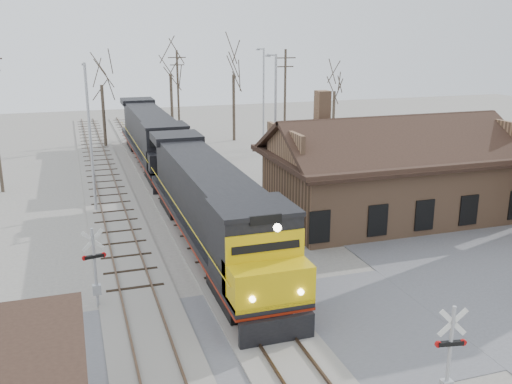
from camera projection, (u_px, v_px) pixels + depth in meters
ground at (273, 339)px, 21.81m from camera, size 140.00×140.00×0.00m
road at (273, 339)px, 21.81m from camera, size 60.00×9.00×0.03m
track_main at (192, 219)px, 35.51m from camera, size 3.40×90.00×0.24m
track_siding at (118, 227)px, 34.16m from camera, size 3.40×90.00×0.24m
depot at (388, 179)px, 35.73m from camera, size 15.20×9.31×7.90m
locomotive_lead at (212, 207)px, 29.88m from camera, size 3.18×21.31×4.73m
locomotive_trailing at (152, 137)px, 49.61m from camera, size 3.18×21.31×4.48m
crossbuck_near at (449, 361)px, 17.36m from camera, size 1.00×0.29×3.52m
crossbuck_far at (95, 270)px, 23.93m from camera, size 1.01×0.29×3.56m
streetlight_a at (90, 131)px, 36.02m from camera, size 0.25×2.04×9.52m
streetlight_b at (275, 117)px, 40.35m from camera, size 0.25×2.04×9.86m
streetlight_c at (263, 96)px, 53.90m from camera, size 0.25×2.04×9.86m
utility_pole_b at (178, 91)px, 63.94m from camera, size 2.00×0.24×9.35m
utility_pole_c at (285, 99)px, 54.24m from camera, size 2.00×0.24×9.75m
tree_b at (101, 75)px, 56.09m from camera, size 4.15×4.15×10.17m
tree_c at (170, 64)px, 62.07m from camera, size 4.55×4.55×11.14m
tree_d at (233, 64)px, 59.32m from camera, size 4.64×4.64×11.37m
tree_e at (335, 84)px, 61.24m from camera, size 3.40×3.40×8.34m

